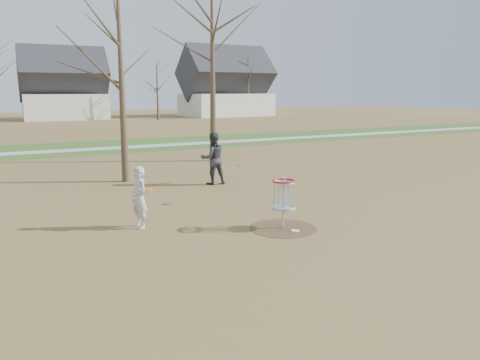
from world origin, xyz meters
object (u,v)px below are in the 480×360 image
Objects in this scene: disc_grounded at (295,231)px; disc_golf_basket at (284,195)px; player_throwing at (213,158)px; player_standing at (139,198)px.

disc_golf_basket is at bearing 108.13° from disc_grounded.
disc_golf_basket reaches higher than disc_grounded.
player_throwing is 1.50× the size of disc_golf_basket.
player_throwing is at bearing 83.61° from disc_grounded.
player_throwing reaches higher than player_standing.
disc_grounded is at bearing 89.73° from player_throwing.
player_standing reaches higher than disc_golf_basket.
player_throwing is 6.40m from disc_golf_basket.
player_standing is 0.82× the size of player_throwing.
disc_golf_basket is (-0.88, -6.34, -0.10)m from player_throwing.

